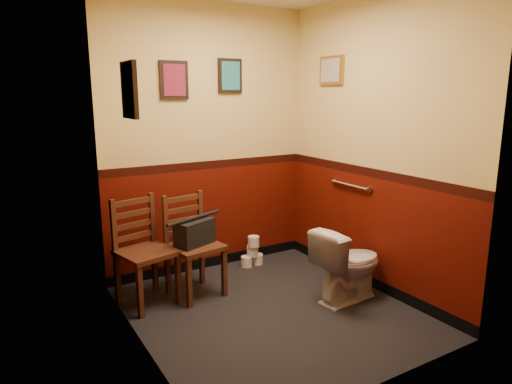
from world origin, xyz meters
The scene contains 16 objects.
floor centered at (0.00, 0.00, 0.00)m, with size 2.20×2.40×0.00m, color black.
wall_back centered at (0.00, 1.20, 1.35)m, with size 2.20×2.70×0.00m, color #4C0D05.
wall_front centered at (0.00, -1.20, 1.35)m, with size 2.20×2.70×0.00m, color #4C0D05.
wall_left centered at (-1.10, 0.00, 1.35)m, with size 2.40×2.70×0.00m, color #4C0D05.
wall_right centered at (1.10, 0.00, 1.35)m, with size 2.40×2.70×0.00m, color #4C0D05.
grab_bar centered at (1.07, 0.25, 0.95)m, with size 0.05×0.56×0.06m.
framed_print_back_a centered at (-0.35, 1.18, 1.95)m, with size 0.28×0.04×0.36m.
framed_print_back_b centered at (0.25, 1.18, 2.00)m, with size 0.26×0.04×0.34m.
framed_print_left centered at (-1.08, 0.10, 1.85)m, with size 0.04×0.30×0.38m.
framed_print_right centered at (1.08, 0.60, 2.05)m, with size 0.04×0.34×0.28m.
toilet centered at (0.72, -0.15, 0.33)m, with size 0.38×0.68×0.67m, color white.
toilet_brush centered at (0.92, -0.12, 0.06)m, with size 0.10×0.10×0.37m.
chair_left centered at (-0.86, 0.73, 0.47)m, with size 0.53×0.53×0.95m.
chair_right centered at (-0.42, 0.68, 0.47)m, with size 0.50×0.50×0.93m.
handbag centered at (-0.42, 0.63, 0.60)m, with size 0.41×0.30×0.27m.
tp_stack centered at (0.40, 0.99, 0.14)m, with size 0.26×0.16×0.34m.
Camera 1 is at (-1.96, -3.03, 1.83)m, focal length 32.00 mm.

